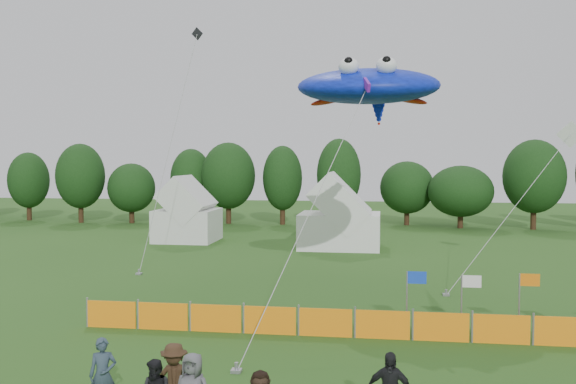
# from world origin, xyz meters

# --- Properties ---
(treeline) EXTENTS (104.57, 8.78, 8.36)m
(treeline) POSITION_xyz_m (1.61, 44.93, 4.18)
(treeline) COLOR #382314
(treeline) RESTS_ON ground
(tent_left) EXTENTS (4.50, 4.50, 3.97)m
(tent_left) POSITION_xyz_m (-11.70, 32.10, 2.00)
(tent_left) COLOR silver
(tent_left) RESTS_ON ground
(tent_right) EXTENTS (5.71, 4.57, 4.03)m
(tent_right) POSITION_xyz_m (0.08, 30.03, 2.03)
(tent_right) COLOR white
(tent_right) RESTS_ON ground
(barrier_fence) EXTENTS (21.90, 0.06, 1.00)m
(barrier_fence) POSITION_xyz_m (3.12, 7.44, 0.50)
(barrier_fence) COLOR orange
(barrier_fence) RESTS_ON ground
(flag_row) EXTENTS (10.73, 0.56, 2.18)m
(flag_row) POSITION_xyz_m (9.12, 8.87, 1.42)
(flag_row) COLOR gray
(flag_row) RESTS_ON ground
(spectator_a) EXTENTS (0.78, 0.64, 1.85)m
(spectator_a) POSITION_xyz_m (-3.74, -0.10, 0.93)
(spectator_a) COLOR #2C3C4A
(spectator_a) RESTS_ON ground
(spectator_c) EXTENTS (1.21, 0.73, 1.83)m
(spectator_c) POSITION_xyz_m (-1.87, -0.19, 0.92)
(spectator_c) COLOR #362415
(spectator_c) RESTS_ON ground
(stingray_kite) EXTENTS (6.92, 19.85, 10.73)m
(stingray_kite) POSITION_xyz_m (2.44, 14.85, 9.54)
(stingray_kite) COLOR #102AE4
(stingray_kite) RESTS_ON ground
(small_kite_white) EXTENTS (7.57, 5.59, 8.28)m
(small_kite_white) POSITION_xyz_m (11.17, 19.04, 5.83)
(small_kite_white) COLOR white
(small_kite_white) RESTS_ON ground
(small_kite_dark) EXTENTS (2.61, 4.59, 14.09)m
(small_kite_dark) POSITION_xyz_m (-8.87, 20.34, 7.41)
(small_kite_dark) COLOR black
(small_kite_dark) RESTS_ON ground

